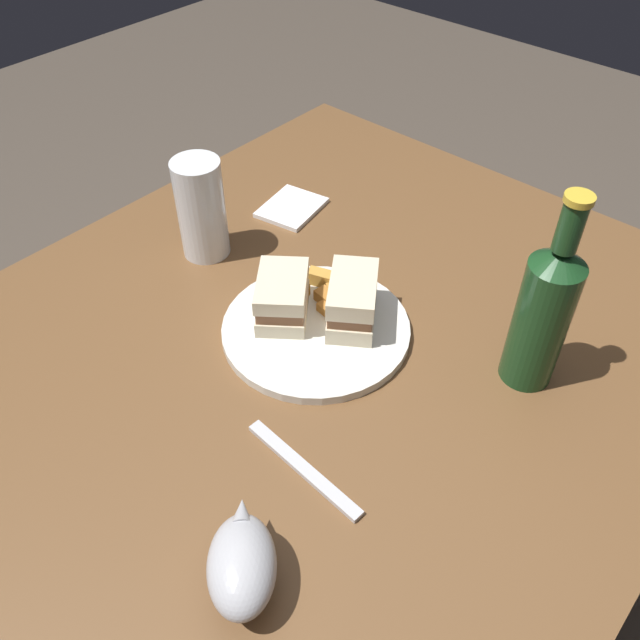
# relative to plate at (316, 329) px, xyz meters

# --- Properties ---
(ground_plane) EXTENTS (6.00, 6.00, 0.00)m
(ground_plane) POSITION_rel_plate_xyz_m (-0.00, 0.02, -0.75)
(ground_plane) COLOR #4C4238
(dining_table) EXTENTS (1.11, 0.97, 0.74)m
(dining_table) POSITION_rel_plate_xyz_m (-0.00, 0.02, -0.38)
(dining_table) COLOR brown
(dining_table) RESTS_ON ground
(plate) EXTENTS (0.27, 0.27, 0.01)m
(plate) POSITION_rel_plate_xyz_m (0.00, 0.00, 0.00)
(plate) COLOR silver
(plate) RESTS_ON dining_table
(sandwich_half_left) EXTENTS (0.13, 0.12, 0.07)m
(sandwich_half_left) POSITION_rel_plate_xyz_m (-0.04, 0.03, 0.04)
(sandwich_half_left) COLOR beige
(sandwich_half_left) RESTS_ON plate
(sandwich_half_right) EXTENTS (0.12, 0.12, 0.06)m
(sandwich_half_right) POSITION_rel_plate_xyz_m (0.01, -0.05, 0.04)
(sandwich_half_right) COLOR beige
(sandwich_half_right) RESTS_ON plate
(potato_wedge_front) EXTENTS (0.04, 0.03, 0.01)m
(potato_wedge_front) POSITION_rel_plate_xyz_m (-0.08, -0.02, 0.01)
(potato_wedge_front) COLOR #B77F33
(potato_wedge_front) RESTS_ON plate
(potato_wedge_middle) EXTENTS (0.03, 0.04, 0.01)m
(potato_wedge_middle) POSITION_rel_plate_xyz_m (-0.03, 0.00, 0.01)
(potato_wedge_middle) COLOR #AD702D
(potato_wedge_middle) RESTS_ON plate
(potato_wedge_back) EXTENTS (0.04, 0.04, 0.02)m
(potato_wedge_back) POSITION_rel_plate_xyz_m (-0.05, 0.01, 0.02)
(potato_wedge_back) COLOR gold
(potato_wedge_back) RESTS_ON plate
(potato_wedge_left_edge) EXTENTS (0.03, 0.05, 0.02)m
(potato_wedge_left_edge) POSITION_rel_plate_xyz_m (-0.05, -0.02, 0.02)
(potato_wedge_left_edge) COLOR #AD702D
(potato_wedge_left_edge) RESTS_ON plate
(potato_wedge_right_edge) EXTENTS (0.04, 0.03, 0.02)m
(potato_wedge_right_edge) POSITION_rel_plate_xyz_m (-0.02, -0.05, 0.02)
(potato_wedge_right_edge) COLOR gold
(potato_wedge_right_edge) RESTS_ON plate
(potato_wedge_stray) EXTENTS (0.04, 0.06, 0.02)m
(potato_wedge_stray) POSITION_rel_plate_xyz_m (-0.08, -0.05, 0.02)
(potato_wedge_stray) COLOR gold
(potato_wedge_stray) RESTS_ON plate
(pint_glass) EXTENTS (0.08, 0.08, 0.16)m
(pint_glass) POSITION_rel_plate_xyz_m (-0.03, -0.26, 0.07)
(pint_glass) COLOR white
(pint_glass) RESTS_ON dining_table
(gravy_boat) EXTENTS (0.13, 0.13, 0.07)m
(gravy_boat) POSITION_rel_plate_xyz_m (0.32, 0.19, 0.04)
(gravy_boat) COLOR #B7B7BC
(gravy_boat) RESTS_ON dining_table
(cider_bottle) EXTENTS (0.07, 0.07, 0.28)m
(cider_bottle) POSITION_rel_plate_xyz_m (-0.13, 0.26, 0.11)
(cider_bottle) COLOR #19421E
(cider_bottle) RESTS_ON dining_table
(napkin) EXTENTS (0.12, 0.11, 0.01)m
(napkin) POSITION_rel_plate_xyz_m (-0.20, -0.24, -0.00)
(napkin) COLOR white
(napkin) RESTS_ON dining_table
(fork) EXTENTS (0.03, 0.18, 0.01)m
(fork) POSITION_rel_plate_xyz_m (0.18, 0.14, -0.00)
(fork) COLOR silver
(fork) RESTS_ON dining_table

